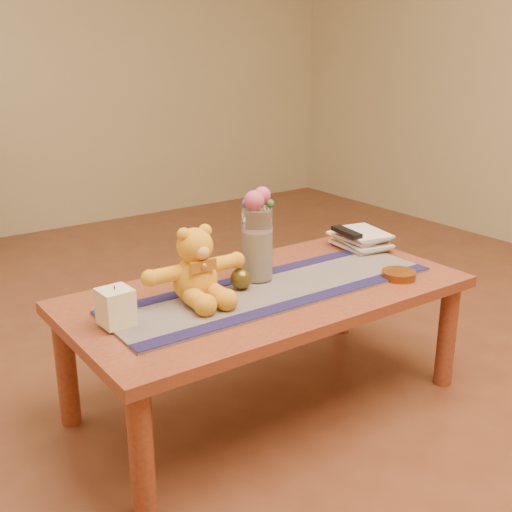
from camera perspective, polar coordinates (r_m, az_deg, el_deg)
floor at (r=2.44m, az=0.98°, el=-12.81°), size 5.50×5.50×0.00m
wall_back at (r=4.59m, az=-20.94°, el=18.40°), size 5.50×0.00×5.50m
coffee_table_top at (r=2.25m, az=1.04°, el=-3.40°), size 1.40×0.70×0.04m
table_leg_fl at (r=1.84m, az=-10.17°, el=-17.00°), size 0.07×0.07×0.41m
table_leg_fr at (r=2.57m, az=16.64°, el=-6.78°), size 0.07×0.07×0.41m
table_leg_bl at (r=2.31m, az=-16.54°, el=-9.70°), size 0.07×0.07×0.41m
table_leg_br at (r=2.92m, az=7.74°, el=-3.01°), size 0.07×0.07×0.41m
persian_runner at (r=2.22m, az=1.68°, el=-2.99°), size 1.20×0.36×0.01m
runner_border_near at (r=2.11m, az=4.04°, el=-4.03°), size 1.20×0.07×0.00m
runner_border_far at (r=2.33m, az=-0.46°, el=-1.81°), size 1.20×0.07×0.00m
teddy_bear at (r=2.10m, az=-5.48°, el=-0.78°), size 0.36×0.30×0.24m
pillar_candle at (r=1.97m, az=-12.39°, el=-4.44°), size 0.10×0.10×0.11m
candle_wick at (r=1.95m, az=-12.52°, el=-2.75°), size 0.00×0.00×0.01m
glass_vase at (r=2.26m, az=0.11°, el=1.03°), size 0.11×0.11×0.26m
potpourri_fill at (r=2.27m, az=0.11°, el=0.09°), size 0.09×0.09×0.18m
rose_left at (r=2.20m, az=-0.16°, el=4.98°), size 0.07×0.07×0.07m
rose_right at (r=2.23m, az=0.56°, el=5.46°), size 0.06×0.06×0.06m
blue_flower_back at (r=2.25m, az=-0.20°, el=5.13°), size 0.04×0.04×0.04m
blue_flower_side at (r=2.22m, az=-0.82°, el=4.71°), size 0.04×0.04×0.04m
leaf_sprig at (r=2.23m, az=1.25°, el=4.71°), size 0.03×0.03×0.03m
bronze_ball at (r=2.20m, az=-1.34°, el=-2.03°), size 0.10×0.10×0.08m
book_bottom at (r=2.66m, az=7.87°, el=0.64°), size 0.19×0.24×0.02m
book_lower at (r=2.65m, az=8.03°, el=1.02°), size 0.21×0.26×0.02m
book_upper at (r=2.64m, az=7.77°, el=1.42°), size 0.17×0.23×0.02m
book_top at (r=2.64m, az=8.02°, el=1.82°), size 0.20×0.25×0.02m
tv_remote at (r=2.63m, az=8.07°, el=2.12°), size 0.07×0.16×0.02m
amber_dish at (r=2.39m, az=12.61°, el=-1.65°), size 0.14×0.14×0.03m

